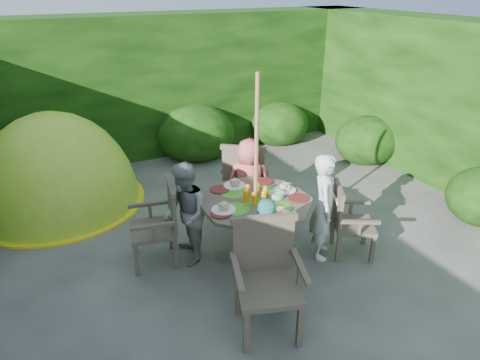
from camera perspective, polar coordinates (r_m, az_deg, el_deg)
name	(u,v)px	position (r m, az deg, el deg)	size (l,w,h in m)	color
ground	(249,255)	(5.26, 1.24, -9.94)	(60.00, 60.00, 0.00)	#47443F
hedge_enclosure	(205,126)	(5.80, -4.71, 7.25)	(9.00, 9.00, 2.50)	black
patio_table	(256,209)	(4.90, 2.11, -3.94)	(1.72, 1.72, 0.92)	#463A2E
parasol_pole	(256,173)	(4.69, 2.14, 0.89)	(0.04, 0.04, 2.20)	olive
garden_chair_right	(348,220)	(5.22, 14.21, -5.17)	(0.64, 0.67, 0.86)	#463A2E
garden_chair_left	(160,223)	(4.99, -10.68, -5.64)	(0.60, 0.65, 0.95)	#463A2E
garden_chair_back	(245,177)	(5.91, 0.72, 0.38)	(0.82, 0.80, 1.03)	#463A2E
garden_chair_front	(267,275)	(4.04, 3.57, -12.54)	(0.76, 0.72, 1.05)	#463A2E
child_right	(324,207)	(5.04, 11.16, -3.55)	(0.47, 0.31, 1.30)	silver
child_left	(185,215)	(4.90, -7.33, -4.59)	(0.60, 0.46, 1.23)	gray
child_back	(249,183)	(5.62, 1.20, -0.38)	(0.59, 0.38, 1.20)	#DA5D5A
child_front	(264,253)	(4.25, 3.18, -9.74)	(0.70, 0.29, 1.20)	#4CB2AF
dome_tent	(62,204)	(6.90, -22.66, -2.94)	(2.46, 2.46, 2.77)	#A0D328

